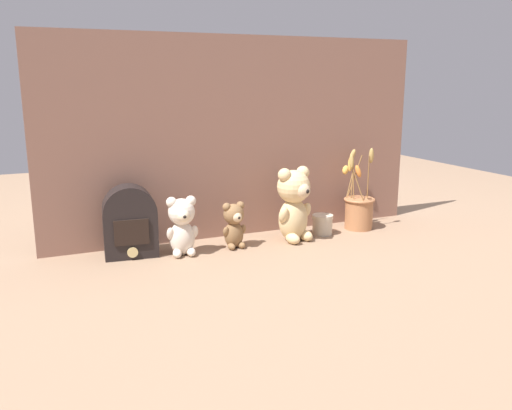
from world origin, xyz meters
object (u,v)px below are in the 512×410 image
object	(u,v)px
vintage_radio	(130,222)
teddy_bear_medium	(182,225)
decorative_tin_tall	(322,224)
teddy_bear_large	(294,203)
teddy_bear_small	(234,224)
flower_vase	(359,209)

from	to	relation	value
vintage_radio	teddy_bear_medium	bearing A→B (deg)	-19.71
teddy_bear_medium	decorative_tin_tall	bearing A→B (deg)	2.86
vintage_radio	teddy_bear_large	bearing A→B (deg)	-5.68
teddy_bear_medium	decorative_tin_tall	xyz separation A→B (m)	(0.56, 0.03, -0.07)
teddy_bear_medium	teddy_bear_small	size ratio (longest dim) A/B	1.23
teddy_bear_medium	teddy_bear_large	bearing A→B (deg)	-0.01
flower_vase	decorative_tin_tall	bearing A→B (deg)	-174.88
teddy_bear_large	teddy_bear_medium	xyz separation A→B (m)	(-0.42, 0.00, -0.04)
decorative_tin_tall	teddy_bear_small	bearing A→B (deg)	-176.48
teddy_bear_small	decorative_tin_tall	size ratio (longest dim) A/B	2.05
teddy_bear_large	vintage_radio	bearing A→B (deg)	174.32
flower_vase	decorative_tin_tall	xyz separation A→B (m)	(-0.17, -0.02, -0.04)
teddy_bear_medium	flower_vase	size ratio (longest dim) A/B	0.62
teddy_bear_medium	vintage_radio	bearing A→B (deg)	160.29
teddy_bear_large	decorative_tin_tall	xyz separation A→B (m)	(0.14, 0.03, -0.10)
teddy_bear_small	decorative_tin_tall	xyz separation A→B (m)	(0.37, 0.02, -0.05)
teddy_bear_small	flower_vase	world-z (taller)	flower_vase
vintage_radio	decorative_tin_tall	xyz separation A→B (m)	(0.73, -0.03, -0.08)
teddy_bear_medium	vintage_radio	world-z (taller)	vintage_radio
teddy_bear_small	flower_vase	xyz separation A→B (m)	(0.55, 0.04, -0.00)
vintage_radio	decorative_tin_tall	size ratio (longest dim) A/B	3.01
teddy_bear_large	vintage_radio	world-z (taller)	teddy_bear_large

